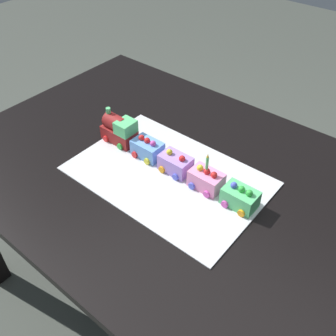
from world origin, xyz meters
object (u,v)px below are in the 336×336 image
cake_car_tanker_sky_blue (148,148)px  cake_car_hopper_mint_green (240,197)px  cake_car_flatbed_lavender (176,163)px  birthday_candle (207,161)px  dining_table (166,189)px  cake_locomotive (120,129)px  cake_car_gondola_bubblegum (206,179)px

cake_car_tanker_sky_blue → cake_car_hopper_mint_green: (0.35, 0.00, 0.00)m
cake_car_flatbed_lavender → birthday_candle: bearing=-0.0°
dining_table → cake_car_hopper_mint_green: cake_car_hopper_mint_green is taller
cake_locomotive → cake_car_gondola_bubblegum: 0.37m
cake_car_gondola_bubblegum → cake_car_hopper_mint_green: bearing=0.0°
cake_car_flatbed_lavender → birthday_candle: birthday_candle is taller
cake_car_tanker_sky_blue → cake_car_hopper_mint_green: size_ratio=1.00×
cake_car_hopper_mint_green → birthday_candle: size_ratio=1.82×
cake_car_flatbed_lavender → cake_car_gondola_bubblegum: same height
dining_table → cake_car_gondola_bubblegum: size_ratio=14.00×
cake_car_flatbed_lavender → cake_car_gondola_bubblegum: 0.12m
cake_car_flatbed_lavender → cake_car_hopper_mint_green: 0.24m
cake_car_hopper_mint_green → birthday_candle: (-0.12, -0.00, 0.07)m
cake_car_tanker_sky_blue → cake_car_flatbed_lavender: size_ratio=1.00×
cake_car_gondola_bubblegum → cake_locomotive: bearing=-180.0°
cake_car_flatbed_lavender → cake_car_hopper_mint_green: bearing=0.0°
dining_table → cake_car_flatbed_lavender: 0.15m
dining_table → cake_car_gondola_bubblegum: cake_car_gondola_bubblegum is taller
dining_table → birthday_candle: (0.16, 0.00, 0.21)m
cake_locomotive → birthday_candle: (0.36, 0.00, 0.05)m
cake_car_flatbed_lavender → dining_table: bearing=-178.1°
cake_locomotive → birthday_candle: 0.37m
cake_car_hopper_mint_green → cake_car_tanker_sky_blue: bearing=180.0°
cake_car_tanker_sky_blue → birthday_candle: birthday_candle is taller
cake_car_tanker_sky_blue → birthday_candle: bearing=-0.0°
birthday_candle → cake_car_gondola_bubblegum: bearing=0.0°
cake_car_tanker_sky_blue → cake_car_hopper_mint_green: same height
dining_table → cake_locomotive: size_ratio=10.00×
cake_car_hopper_mint_green → dining_table: bearing=-179.7°
cake_locomotive → cake_car_hopper_mint_green: bearing=0.0°
dining_table → cake_car_tanker_sky_blue: 0.16m
dining_table → cake_car_hopper_mint_green: size_ratio=14.00×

